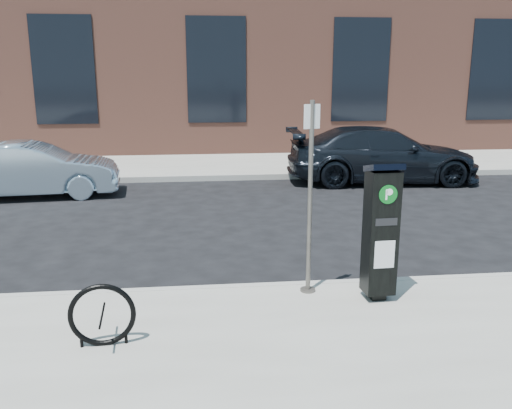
{
  "coord_description": "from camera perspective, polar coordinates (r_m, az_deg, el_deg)",
  "views": [
    {
      "loc": [
        -0.73,
        -6.85,
        2.97
      ],
      "look_at": [
        0.08,
        0.5,
        1.15
      ],
      "focal_mm": 38.0,
      "sensor_mm": 36.0,
      "label": 1
    }
  ],
  "objects": [
    {
      "name": "ground",
      "position": [
        7.51,
        -0.18,
        -9.47
      ],
      "size": [
        120.0,
        120.0,
        0.0
      ],
      "primitive_type": "plane",
      "color": "black",
      "rests_on": "ground"
    },
    {
      "name": "car_silver",
      "position": [
        14.12,
        -22.44,
        3.39
      ],
      "size": [
        4.12,
        1.77,
        1.32
      ],
      "primitive_type": "imported",
      "rotation": [
        0.0,
        0.0,
        1.67
      ],
      "color": "#97ADC0",
      "rests_on": "ground"
    },
    {
      "name": "building",
      "position": [
        23.89,
        -4.71,
        16.64
      ],
      "size": [
        28.0,
        10.05,
        8.25
      ],
      "color": "brown",
      "rests_on": "ground"
    },
    {
      "name": "sign_pole",
      "position": [
        6.89,
        5.7,
        0.46
      ],
      "size": [
        0.21,
        0.2,
        2.48
      ],
      "rotation": [
        0.0,
        0.0,
        0.33
      ],
      "color": "#5C5752",
      "rests_on": "sidewalk_near"
    },
    {
      "name": "parking_kiosk",
      "position": [
        6.89,
        12.98,
        -2.67
      ],
      "size": [
        0.42,
        0.38,
        1.76
      ],
      "rotation": [
        0.0,
        0.0,
        0.05
      ],
      "color": "black",
      "rests_on": "sidewalk_near"
    },
    {
      "name": "sidewalk_far",
      "position": [
        21.07,
        -4.25,
        5.92
      ],
      "size": [
        60.0,
        12.0,
        0.15
      ],
      "primitive_type": "cube",
      "color": "gray",
      "rests_on": "ground"
    },
    {
      "name": "car_dark",
      "position": [
        15.27,
        13.15,
        5.14
      ],
      "size": [
        5.31,
        2.43,
        1.5
      ],
      "primitive_type": "imported",
      "rotation": [
        0.0,
        0.0,
        1.51
      ],
      "color": "black",
      "rests_on": "ground"
    },
    {
      "name": "curb_near",
      "position": [
        7.46,
        -0.17,
        -9.0
      ],
      "size": [
        60.0,
        0.12,
        0.16
      ],
      "primitive_type": "cube",
      "color": "#9E9B93",
      "rests_on": "ground"
    },
    {
      "name": "curb_far",
      "position": [
        15.17,
        -3.41,
        2.83
      ],
      "size": [
        60.0,
        0.12,
        0.16
      ],
      "primitive_type": "cube",
      "color": "#9E9B93",
      "rests_on": "ground"
    },
    {
      "name": "bike_rack",
      "position": [
        6.0,
        -15.89,
        -11.16
      ],
      "size": [
        0.7,
        0.11,
        0.7
      ],
      "rotation": [
        0.0,
        0.0,
        0.08
      ],
      "color": "black",
      "rests_on": "sidewalk_near"
    }
  ]
}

